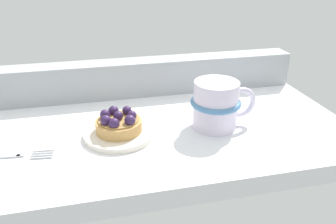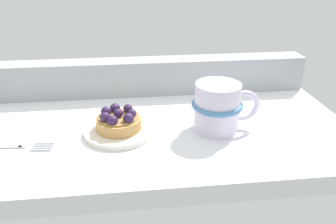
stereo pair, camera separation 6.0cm
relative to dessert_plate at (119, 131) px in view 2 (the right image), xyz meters
The scene contains 6 objects.
ground_plane 6.47cm from the dessert_plate, 25.05° to the left, with size 77.41×39.33×3.47cm, color white.
window_rail_back 20.41cm from the dessert_plate, 74.10° to the left, with size 75.86×5.82×8.05cm, color #9EA3A8.
dessert_plate is the anchor object (origin of this frame).
raspberry_tart 2.12cm from the dessert_plate, 140.35° to the right, with size 8.29×8.29×3.91cm.
coffee_mug 18.76cm from the dessert_plate, ahead, with size 12.84×9.45×9.10cm.
dessert_fork 19.08cm from the dessert_plate, behind, with size 15.77×3.15×0.60cm.
Camera 2 is at (-2.78, -56.96, 30.05)cm, focal length 35.45 mm.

